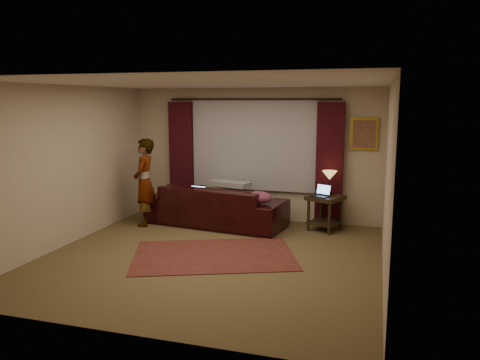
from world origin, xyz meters
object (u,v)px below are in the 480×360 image
Objects in this scene: laptop_sofa at (196,193)px; sofa at (217,198)px; laptop_table at (320,191)px; tiffany_lamp at (329,183)px; end_table at (325,213)px; person at (144,182)px.

sofa is at bearing 31.96° from laptop_sofa.
sofa is 1.96m from laptop_table.
laptop_sofa is 2.49m from tiffany_lamp.
end_table is at bearing 12.87° from laptop_sofa.
laptop_table is (2.30, 0.27, 0.11)m from laptop_sofa.
laptop_table reaches higher than end_table.
sofa is at bearing 95.36° from person.
laptop_table is at bearing 10.49° from laptop_sofa.
laptop_sofa is 0.80× the size of tiffany_lamp.
sofa reaches higher than laptop_table.
tiffany_lamp is at bearing 15.95° from laptop_sofa.
tiffany_lamp is 0.30m from laptop_table.
tiffany_lamp is 1.33× the size of laptop_table.
sofa reaches higher than laptop_sofa.
laptop_table reaches higher than laptop_sofa.
person reaches higher than end_table.
end_table is 0.39× the size of person.
laptop_sofa is at bearing 35.90° from sofa.
end_table is at bearing 88.49° from person.
laptop_sofa is 1.06× the size of laptop_table.
sofa is 7.47× the size of laptop_sofa.
person is at bearing 24.56° from sofa.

